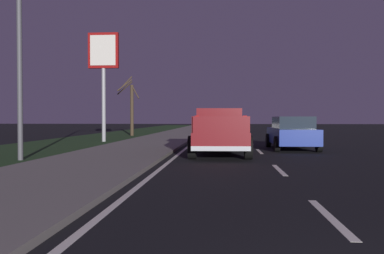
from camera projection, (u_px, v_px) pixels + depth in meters
name	position (u px, v px, depth m)	size (l,w,h in m)	color
ground	(246.00, 138.00, 28.92)	(144.00, 144.00, 0.00)	black
sidewalk_shoulder	(167.00, 137.00, 29.37)	(108.00, 4.00, 0.12)	slate
grass_verge	(101.00, 138.00, 29.77)	(108.00, 6.00, 0.01)	#1E3819
lane_markings	(212.00, 137.00, 31.55)	(109.19, 3.54, 0.01)	silver
pickup_truck	(219.00, 132.00, 16.33)	(5.48, 2.39, 1.87)	maroon
sedan_silver	(222.00, 125.00, 37.99)	(4.44, 2.09, 1.54)	#B2B5BA
sedan_blue	(292.00, 133.00, 18.73)	(4.42, 2.06, 1.54)	navy
gas_price_sign	(103.00, 60.00, 24.87)	(0.27, 1.90, 6.78)	#99999E
street_light_near	(28.00, 30.00, 13.81)	(0.36, 1.97, 7.43)	#4C4C51
bare_tree_far	(131.00, 107.00, 33.35)	(1.25, 2.09, 4.98)	#423323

